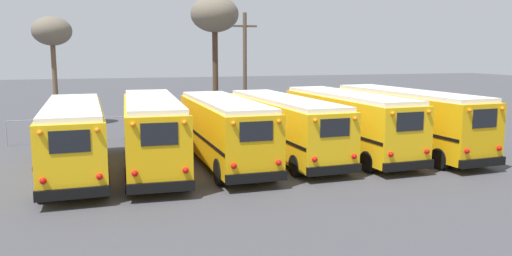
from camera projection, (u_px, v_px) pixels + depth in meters
The scene contains 11 objects.
ground_plane at pixel (254, 159), 24.26m from camera, with size 160.00×160.00×0.00m, color #424247.
school_bus_0 at pixel (74, 136), 21.04m from camera, with size 2.72×10.32×3.05m.
school_bus_1 at pixel (152, 131), 22.07m from camera, with size 2.77×10.50×3.18m.
school_bus_2 at pixel (224, 129), 23.00m from camera, with size 2.60×9.97×3.04m.
school_bus_3 at pixel (283, 124), 24.83m from camera, with size 2.85×10.99×2.96m.
school_bus_4 at pixel (347, 121), 25.27m from camera, with size 2.86×10.46×3.14m.
school_bus_5 at pixel (406, 119), 25.93m from camera, with size 3.00×10.76×3.21m.
utility_pole at pixel (245, 66), 36.22m from camera, with size 1.80×0.28×7.96m.
bare_tree_0 at pixel (215, 16), 37.58m from camera, with size 3.63×3.63×9.36m.
bare_tree_1 at pixel (52, 33), 34.10m from camera, with size 2.65×2.65×7.59m.
fence_line at pixel (221, 120), 31.00m from camera, with size 24.35×0.06×1.42m.
Camera 1 is at (-6.81, -22.75, 5.19)m, focal length 35.00 mm.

